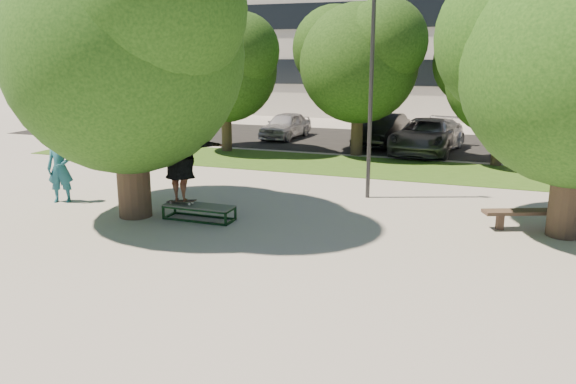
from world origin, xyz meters
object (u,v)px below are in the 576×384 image
at_px(tree_left, 123,39).
at_px(car_grey, 425,136).
at_px(car_silver_b, 433,136).
at_px(car_silver_a, 286,125).
at_px(bystander, 60,168).
at_px(grind_box, 199,212).
at_px(car_dark, 382,130).
at_px(lamppost, 371,88).
at_px(bench, 546,213).

xyz_separation_m(tree_left, car_grey, (5.91, 12.41, -3.70)).
bearing_deg(car_silver_b, car_silver_a, 178.83).
distance_m(tree_left, car_silver_b, 14.76).
distance_m(tree_left, bystander, 4.41).
bearing_deg(grind_box, car_dark, 81.59).
bearing_deg(bystander, car_grey, 31.21).
bearing_deg(bystander, lamppost, 0.45).
relative_size(tree_left, bench, 2.42).
height_order(tree_left, lamppost, tree_left).
distance_m(lamppost, grind_box, 5.91).
relative_size(car_dark, car_grey, 0.85).
relative_size(lamppost, grind_box, 3.39).
height_order(bystander, car_grey, bystander).
xyz_separation_m(tree_left, bench, (9.95, 2.36, -4.03)).
bearing_deg(car_silver_b, bystander, -114.73).
bearing_deg(car_silver_a, tree_left, -81.07).
bearing_deg(lamppost, car_silver_b, 84.37).
bearing_deg(tree_left, car_silver_a, 94.67).
height_order(grind_box, car_dark, car_dark).
distance_m(bench, car_silver_a, 16.42).
xyz_separation_m(lamppost, grind_box, (-3.50, -3.72, -2.96)).
bearing_deg(car_grey, car_silver_a, 168.08).
height_order(bystander, car_dark, bystander).
relative_size(grind_box, bystander, 0.93).
xyz_separation_m(bystander, car_silver_b, (8.88, 12.45, -0.28)).
bearing_deg(lamppost, bench, -18.36).
relative_size(tree_left, car_silver_a, 1.88).
bearing_deg(bystander, grind_box, -26.16).
bearing_deg(car_dark, bench, -55.91).
xyz_separation_m(car_silver_a, car_silver_b, (7.35, -1.56, 0.04)).
distance_m(bystander, bench, 12.81).
xyz_separation_m(grind_box, bench, (8.15, 2.18, 0.20)).
relative_size(grind_box, car_silver_a, 0.47).
bearing_deg(grind_box, bystander, 176.90).
relative_size(tree_left, grind_box, 3.95).
bearing_deg(car_silver_b, tree_left, -104.85).
bearing_deg(bystander, tree_left, -31.97).
relative_size(tree_left, bystander, 3.68).
height_order(lamppost, car_silver_a, lamppost).
relative_size(lamppost, car_grey, 1.18).
bearing_deg(lamppost, car_dark, 98.69).
bearing_deg(car_dark, grind_box, -92.77).
height_order(lamppost, bystander, lamppost).
xyz_separation_m(lamppost, car_grey, (0.62, 8.50, -2.43)).
height_order(bystander, car_silver_a, bystander).
bearing_deg(car_silver_b, lamppost, -84.85).
height_order(bench, car_dark, car_dark).
bearing_deg(car_grey, lamppost, -90.11).
distance_m(lamppost, bench, 5.63).
distance_m(bench, car_silver_b, 11.18).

